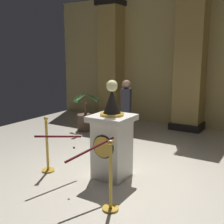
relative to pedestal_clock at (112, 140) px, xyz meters
name	(u,v)px	position (x,y,z in m)	size (l,w,h in m)	color
ground_plane	(125,173)	(0.13, 0.26, -0.70)	(10.06, 10.06, 0.00)	beige
back_wall	(195,60)	(0.13, 4.53, 1.35)	(10.06, 0.16, 4.10)	tan
pedestal_clock	(112,140)	(0.00, 0.00, 0.00)	(0.70, 0.70, 1.77)	silver
stanchion_near	(47,152)	(-1.17, -0.43, -0.32)	(0.24, 0.24, 1.07)	gold
stanchion_far	(111,186)	(0.57, -0.96, -0.33)	(0.24, 0.24, 1.04)	gold
velvet_rope	(74,143)	(-0.30, -0.70, 0.09)	(1.17, 1.15, 0.22)	#591419
column_left	(112,62)	(-2.60, 4.18, 1.26)	(0.84, 0.84, 3.94)	black
column_centre_rear	(191,63)	(0.13, 4.18, 1.26)	(0.96, 0.96, 3.94)	black
potted_palm_left	(86,119)	(-2.37, 2.36, -0.36)	(0.89, 0.89, 1.17)	#4C3828
bystander_guest	(126,110)	(-0.79, 1.96, 0.14)	(0.33, 0.41, 1.59)	#26262D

